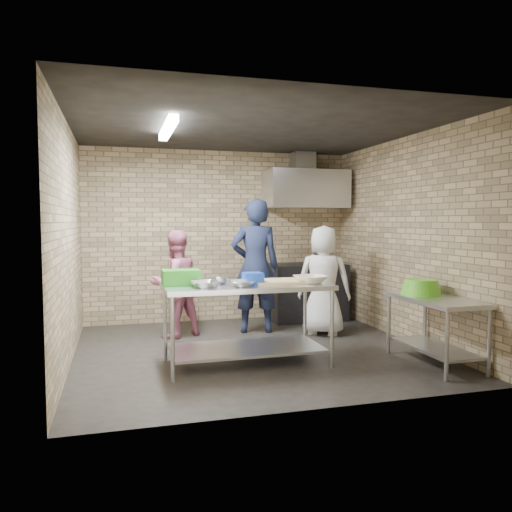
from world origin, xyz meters
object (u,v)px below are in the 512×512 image
at_px(man_navy, 255,266).
at_px(woman_white, 324,280).
at_px(woman_pink, 175,284).
at_px(side_counter, 435,331).
at_px(green_basin, 421,287).
at_px(green_crate, 181,277).
at_px(blue_tub, 253,279).
at_px(stove, 306,292).
at_px(prep_table, 246,324).
at_px(bottle_green, 327,195).

distance_m(man_navy, woman_white, 0.98).
relative_size(woman_pink, woman_white, 0.96).
relative_size(man_navy, woman_pink, 1.30).
distance_m(side_counter, woman_white, 1.84).
bearing_deg(green_basin, green_crate, 171.04).
bearing_deg(blue_tub, stove, 56.45).
xyz_separation_m(stove, blue_tub, (-1.52, -2.29, 0.52)).
bearing_deg(prep_table, woman_pink, 111.44).
height_order(bottle_green, woman_white, bottle_green).
bearing_deg(man_navy, side_counter, 134.65).
bearing_deg(stove, woman_white, -98.64).
xyz_separation_m(side_counter, stove, (-0.45, 2.75, 0.08)).
bearing_deg(bottle_green, blue_tub, -127.88).
relative_size(prep_table, green_basin, 3.92).
height_order(prep_table, stove, prep_table).
relative_size(prep_table, bottle_green, 12.02).
bearing_deg(woman_white, blue_tub, 71.37).
height_order(man_navy, woman_white, man_navy).
relative_size(green_crate, green_basin, 0.87).
bearing_deg(woman_white, green_crate, 54.82).
bearing_deg(bottle_green, woman_white, -115.13).
bearing_deg(woman_white, woman_pink, 17.63).
distance_m(side_counter, blue_tub, 2.11).
relative_size(side_counter, woman_pink, 0.82).
bearing_deg(green_crate, woman_pink, 86.24).
xyz_separation_m(side_counter, green_basin, (-0.02, 0.25, 0.46)).
height_order(side_counter, woman_pink, woman_pink).
relative_size(prep_table, green_crate, 4.50).
height_order(prep_table, man_navy, man_navy).
distance_m(prep_table, woman_white, 1.83).
bearing_deg(woman_white, man_navy, 5.14).
bearing_deg(green_crate, green_basin, -8.96).
distance_m(side_counter, woman_pink, 3.38).
height_order(stove, green_basin, green_basin).
xyz_separation_m(prep_table, green_basin, (2.00, -0.31, 0.38)).
distance_m(green_basin, man_navy, 2.35).
height_order(woman_pink, woman_white, woman_white).
distance_m(prep_table, stove, 2.70).
bearing_deg(side_counter, woman_white, 109.93).
bearing_deg(green_basin, side_counter, -85.43).
height_order(prep_table, side_counter, prep_table).
distance_m(side_counter, man_navy, 2.62).
bearing_deg(bottle_green, prep_table, -129.71).
xyz_separation_m(blue_tub, bottle_green, (1.97, 2.53, 1.05)).
bearing_deg(blue_tub, prep_table, 116.57).
relative_size(green_crate, blue_tub, 2.00).
xyz_separation_m(side_counter, green_crate, (-2.72, 0.68, 0.61)).
height_order(stove, blue_tub, blue_tub).
height_order(green_basin, woman_pink, woman_pink).
bearing_deg(green_basin, woman_pink, 144.64).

